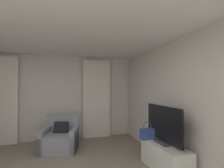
# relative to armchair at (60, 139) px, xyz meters

# --- Properties ---
(wall_window) EXTENTS (5.12, 0.06, 2.60)m
(wall_window) POSITION_rel_armchair_xyz_m (-0.24, 0.99, 1.02)
(wall_window) COLOR silver
(wall_window) RESTS_ON ground
(wall_right) EXTENTS (0.06, 6.12, 2.60)m
(wall_right) POSITION_rel_armchair_xyz_m (2.29, -2.04, 1.02)
(wall_right) COLOR silver
(wall_right) RESTS_ON ground
(ceiling) EXTENTS (5.12, 6.12, 0.06)m
(ceiling) POSITION_rel_armchair_xyz_m (-0.24, -2.04, 2.35)
(ceiling) COLOR white
(ceiling) RESTS_ON wall_left
(curtain_left_panel) EXTENTS (0.90, 0.06, 2.50)m
(curtain_left_panel) POSITION_rel_armchair_xyz_m (-1.62, 0.86, 0.97)
(curtain_left_panel) COLOR silver
(curtain_left_panel) RESTS_ON ground
(curtain_right_panel) EXTENTS (0.90, 0.06, 2.50)m
(curtain_right_panel) POSITION_rel_armchair_xyz_m (1.13, 0.86, 0.97)
(curtain_right_panel) COLOR silver
(curtain_right_panel) RESTS_ON ground
(armchair) EXTENTS (1.04, 1.02, 0.85)m
(armchair) POSITION_rel_armchair_xyz_m (0.00, 0.00, 0.00)
(armchair) COLOR gray
(armchair) RESTS_ON ground
(tv_console) EXTENTS (0.45, 1.13, 0.51)m
(tv_console) POSITION_rel_armchair_xyz_m (1.94, -1.74, -0.03)
(tv_console) COLOR white
(tv_console) RESTS_ON ground
(tv_flatscreen) EXTENTS (0.20, 1.13, 0.74)m
(tv_flatscreen) POSITION_rel_armchair_xyz_m (1.94, -1.69, 0.58)
(tv_flatscreen) COLOR #333338
(tv_flatscreen) RESTS_ON tv_console
(handbag_primary) EXTENTS (0.30, 0.14, 0.37)m
(handbag_primary) POSITION_rel_armchair_xyz_m (1.78, -1.34, 0.35)
(handbag_primary) COLOR #335193
(handbag_primary) RESTS_ON tv_console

